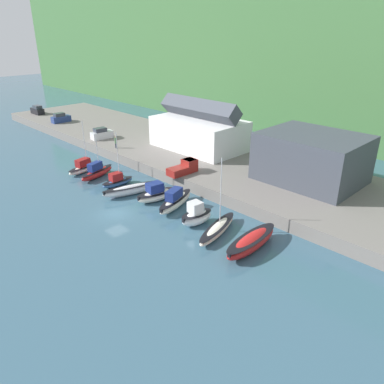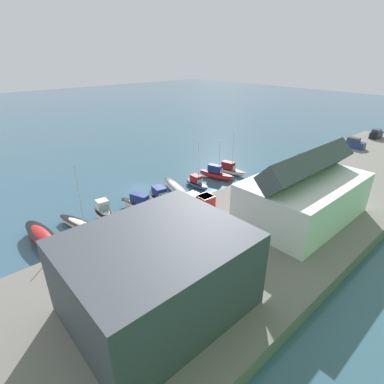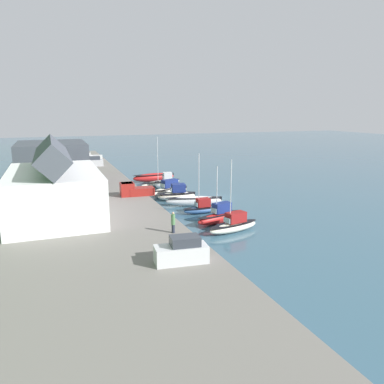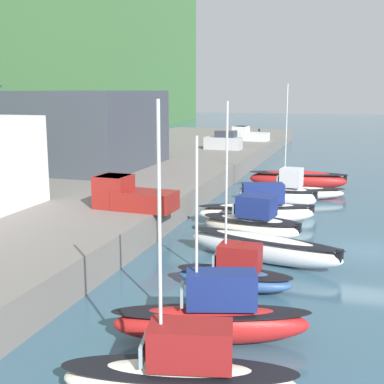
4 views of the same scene
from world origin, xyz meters
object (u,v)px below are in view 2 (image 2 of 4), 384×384
at_px(moored_boat_5, 142,205).
at_px(parked_car_2, 376,134).
at_px(person_on_quay, 276,167).
at_px(parked_car_3, 354,143).
at_px(moored_boat_1, 216,174).
at_px(moored_boat_0, 229,169).
at_px(moored_boat_4, 160,198).
at_px(parked_car_1, 307,161).
at_px(moored_boat_6, 104,213).
at_px(moored_boat_3, 176,189).
at_px(moored_boat_8, 43,238).
at_px(moored_boat_2, 197,183).
at_px(pickup_truck_1, 201,200).
at_px(moored_boat_7, 82,225).

relative_size(moored_boat_5, parked_car_2, 1.84).
bearing_deg(person_on_quay, parked_car_3, 174.39).
bearing_deg(moored_boat_1, parked_car_3, 145.33).
bearing_deg(moored_boat_0, moored_boat_4, -8.25).
relative_size(moored_boat_0, moored_boat_4, 1.34).
bearing_deg(person_on_quay, parked_car_2, 176.04).
bearing_deg(parked_car_1, moored_boat_6, -9.27).
bearing_deg(person_on_quay, moored_boat_3, -27.86).
xyz_separation_m(moored_boat_4, moored_boat_8, (16.63, -0.80, -0.09)).
relative_size(moored_boat_1, moored_boat_2, 0.88).
bearing_deg(person_on_quay, moored_boat_4, -19.46).
relative_size(moored_boat_0, moored_boat_1, 1.17).
bearing_deg(parked_car_2, pickup_truck_1, -93.38).
distance_m(moored_boat_8, parked_car_2, 75.42).
xyz_separation_m(moored_boat_3, parked_car_2, (-54.02, 10.89, 1.87)).
xyz_separation_m(moored_boat_3, person_on_quay, (-15.56, 8.22, 2.05)).
bearing_deg(person_on_quay, moored_boat_8, -12.04).
xyz_separation_m(moored_boat_3, moored_boat_8, (20.66, 0.50, 0.10)).
height_order(moored_boat_8, person_on_quay, person_on_quay).
height_order(moored_boat_2, moored_boat_5, moored_boat_2).
relative_size(moored_boat_5, moored_boat_7, 0.86).
bearing_deg(moored_boat_2, moored_boat_4, 7.13).
bearing_deg(moored_boat_4, parked_car_2, 179.74).
distance_m(moored_boat_3, person_on_quay, 17.72).
distance_m(moored_boat_3, moored_boat_8, 20.66).
bearing_deg(moored_boat_2, moored_boat_3, -5.35).
distance_m(moored_boat_2, parked_car_1, 20.99).
bearing_deg(moored_boat_2, moored_boat_6, 0.84).
bearing_deg(moored_boat_4, moored_boat_1, -165.83).
distance_m(moored_boat_1, moored_boat_2, 5.07).
xyz_separation_m(moored_boat_0, moored_boat_3, (12.80, -0.08, -0.08)).
relative_size(moored_boat_8, parked_car_1, 1.98).
xyz_separation_m(moored_boat_6, pickup_truck_1, (-10.35, 7.99, 1.42)).
height_order(parked_car_2, person_on_quay, parked_car_2).
relative_size(moored_boat_0, moored_boat_6, 1.89).
height_order(moored_boat_4, moored_boat_7, moored_boat_7).
distance_m(moored_boat_3, parked_car_1, 24.93).
height_order(moored_boat_1, moored_boat_7, moored_boat_7).
bearing_deg(moored_boat_4, moored_boat_6, 2.51).
xyz_separation_m(moored_boat_7, parked_car_1, (-38.75, 9.42, 2.05)).
distance_m(moored_boat_0, moored_boat_6, 25.46).
height_order(moored_boat_2, moored_boat_4, moored_boat_2).
bearing_deg(moored_boat_8, parked_car_3, 166.83).
height_order(moored_boat_8, parked_car_3, parked_car_3).
relative_size(moored_boat_1, moored_boat_8, 0.83).
bearing_deg(person_on_quay, moored_boat_6, -15.68).
height_order(moored_boat_3, moored_boat_4, moored_boat_4).
height_order(parked_car_2, parked_car_3, same).
relative_size(moored_boat_1, moored_boat_7, 0.79).
xyz_separation_m(moored_boat_3, parked_car_3, (-41.45, 10.76, 1.87)).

